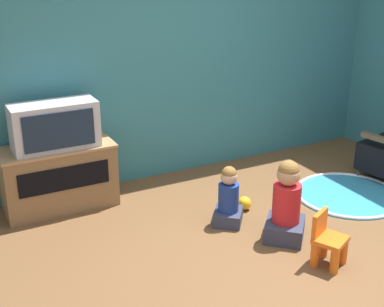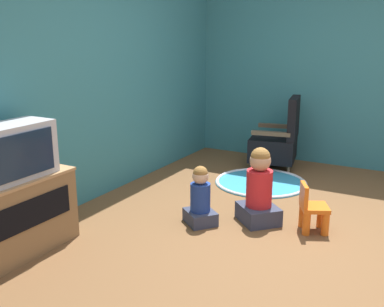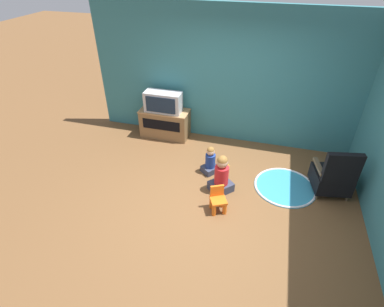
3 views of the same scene
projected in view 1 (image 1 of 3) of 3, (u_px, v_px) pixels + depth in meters
The scene contains 9 objects.
ground_plane at pixel (296, 258), 4.34m from camera, with size 30.00×30.00×0.00m, color brown.
wall_back at pixel (158, 50), 5.50m from camera, with size 5.53×0.12×2.74m.
tv_cabinet at pixel (59, 176), 5.09m from camera, with size 1.06×0.49×0.62m.
television at pixel (55, 126), 4.87m from camera, with size 0.78×0.34×0.43m.
yellow_kid_chair at pixel (328, 243), 4.20m from camera, with size 0.32×0.32×0.44m.
play_mat at pixel (348, 194), 5.43m from camera, with size 1.08×1.08×0.04m.
child_watching_left at pixel (228, 199), 4.81m from camera, with size 0.37×0.37×0.55m.
child_watching_center at pixel (286, 205), 4.53m from camera, with size 0.48×0.49×0.72m.
toy_ball at pixel (244, 203), 5.12m from camera, with size 0.13×0.13×0.13m.
Camera 1 is at (-2.48, -2.92, 2.36)m, focal length 50.00 mm.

